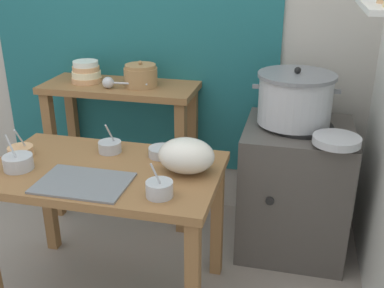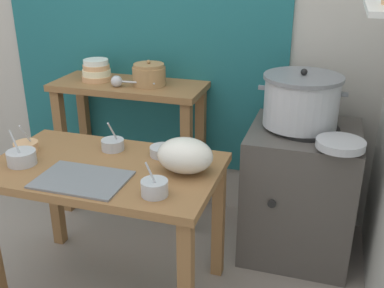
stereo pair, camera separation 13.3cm
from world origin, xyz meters
name	(u,v)px [view 2 (the right image)]	position (x,y,z in m)	size (l,w,h in m)	color
wall_back	(178,13)	(0.08, 1.10, 1.30)	(4.40, 0.12, 2.60)	#B2ADA3
prep_table	(106,186)	(0.06, 0.05, 0.61)	(1.10, 0.66, 0.72)	olive
back_shelf_table	(130,117)	(-0.16, 0.83, 0.68)	(0.96, 0.40, 0.90)	olive
stove_block	(299,191)	(0.95, 0.70, 0.38)	(0.60, 0.61, 0.78)	#4C4742
steamer_pot	(301,100)	(0.91, 0.72, 0.92)	(0.47, 0.42, 0.31)	#B7BABF
clay_pot	(149,75)	(-0.02, 0.83, 0.97)	(0.20, 0.20, 0.16)	#A37A4C
bowl_stack_enamel	(97,71)	(-0.38, 0.84, 0.96)	(0.19, 0.19, 0.13)	tan
ladle	(118,81)	(-0.18, 0.73, 0.94)	(0.28, 0.07, 0.07)	#B7BABF
serving_tray	(82,180)	(0.04, -0.12, 0.72)	(0.40, 0.28, 0.01)	slate
plastic_bag	(185,155)	(0.45, 0.10, 0.80)	(0.26, 0.21, 0.16)	silver
wide_pan	(341,144)	(1.13, 0.46, 0.80)	(0.24, 0.24, 0.04)	#B7BABF
prep_bowl_0	(22,157)	(-0.32, -0.06, 0.76)	(0.14, 0.14, 0.18)	#B7BABF
prep_bowl_1	(113,144)	(0.02, 0.23, 0.75)	(0.12, 0.12, 0.17)	#B7BABF
prep_bowl_2	(26,146)	(-0.40, 0.08, 0.75)	(0.12, 0.12, 0.16)	tan
prep_bowl_3	(154,187)	(0.40, -0.15, 0.76)	(0.11, 0.11, 0.16)	#B7BABF
prep_bowl_4	(163,151)	(0.29, 0.24, 0.75)	(0.13, 0.13, 0.05)	#B7BABF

